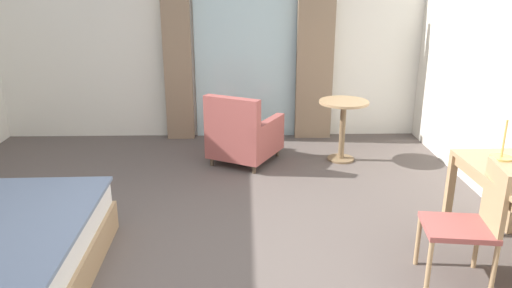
{
  "coord_description": "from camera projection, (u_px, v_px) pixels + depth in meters",
  "views": [
    {
      "loc": [
        0.45,
        -3.29,
        2.11
      ],
      "look_at": [
        0.54,
        0.41,
        0.87
      ],
      "focal_mm": 34.48,
      "sensor_mm": 36.0,
      "label": 1
    }
  ],
  "objects": [
    {
      "name": "wall_back",
      "position": [
        210.0,
        42.0,
        6.66
      ],
      "size": [
        5.97,
        0.12,
        2.62
      ],
      "primitive_type": "cube",
      "color": "white",
      "rests_on": "ground"
    },
    {
      "name": "curtain_panel_left",
      "position": [
        177.0,
        48.0,
        6.5
      ],
      "size": [
        0.37,
        0.1,
        2.51
      ],
      "primitive_type": "cube",
      "color": "#897056",
      "rests_on": "ground"
    },
    {
      "name": "desk_chair",
      "position": [
        472.0,
        219.0,
        3.48
      ],
      "size": [
        0.52,
        0.47,
        0.91
      ],
      "color": "#9E4C47",
      "rests_on": "ground"
    },
    {
      "name": "curtain_panel_right",
      "position": [
        315.0,
        47.0,
        6.54
      ],
      "size": [
        0.49,
        0.1,
        2.51
      ],
      "primitive_type": "cube",
      "color": "#897056",
      "rests_on": "ground"
    },
    {
      "name": "ground",
      "position": [
        187.0,
        274.0,
        3.79
      ],
      "size": [
        6.37,
        7.48,
        0.1
      ],
      "primitive_type": "cube",
      "color": "#564C47"
    },
    {
      "name": "armchair_by_window",
      "position": [
        243.0,
        136.0,
        5.87
      ],
      "size": [
        0.97,
        1.01,
        0.86
      ],
      "color": "#9E4C47",
      "rests_on": "ground"
    },
    {
      "name": "round_cafe_table",
      "position": [
        343.0,
        117.0,
        5.89
      ],
      "size": [
        0.59,
        0.59,
        0.74
      ],
      "color": "tan",
      "rests_on": "ground"
    },
    {
      "name": "balcony_glass_door",
      "position": [
        246.0,
        54.0,
        6.64
      ],
      "size": [
        1.4,
        0.02,
        2.31
      ],
      "primitive_type": "cube",
      "color": "silver",
      "rests_on": "ground"
    }
  ]
}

